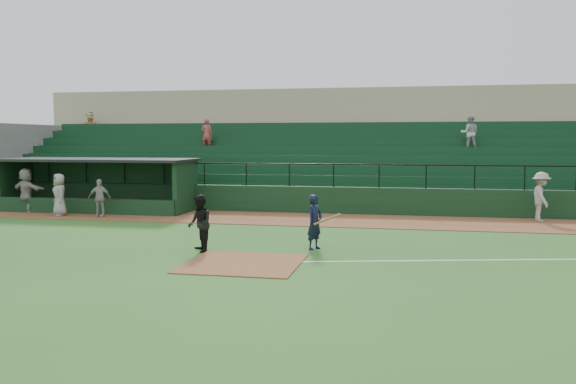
# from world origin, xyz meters

# --- Properties ---
(ground) EXTENTS (90.00, 90.00, 0.00)m
(ground) POSITION_xyz_m (0.00, 0.00, 0.00)
(ground) COLOR #295A1D
(ground) RESTS_ON ground
(warning_track) EXTENTS (40.00, 4.00, 0.03)m
(warning_track) POSITION_xyz_m (0.00, 8.00, 0.01)
(warning_track) COLOR brown
(warning_track) RESTS_ON ground
(home_plate_dirt) EXTENTS (3.00, 3.00, 0.03)m
(home_plate_dirt) POSITION_xyz_m (0.00, -1.00, 0.01)
(home_plate_dirt) COLOR brown
(home_plate_dirt) RESTS_ON ground
(foul_line) EXTENTS (17.49, 4.44, 0.01)m
(foul_line) POSITION_xyz_m (8.00, 1.20, 0.01)
(foul_line) COLOR white
(foul_line) RESTS_ON ground
(stadium_structure) EXTENTS (38.00, 13.08, 6.40)m
(stadium_structure) POSITION_xyz_m (-0.00, 16.46, 2.30)
(stadium_structure) COLOR black
(stadium_structure) RESTS_ON ground
(dugout) EXTENTS (8.90, 3.20, 2.42)m
(dugout) POSITION_xyz_m (-9.75, 9.56, 1.33)
(dugout) COLOR black
(dugout) RESTS_ON ground
(batter_at_plate) EXTENTS (1.11, 0.73, 1.65)m
(batter_at_plate) POSITION_xyz_m (1.54, 1.46, 0.83)
(batter_at_plate) COLOR black
(batter_at_plate) RESTS_ON ground
(umpire) EXTENTS (0.98, 1.03, 1.68)m
(umpire) POSITION_xyz_m (-1.72, 0.44, 0.84)
(umpire) COLOR black
(umpire) RESTS_ON ground
(runner) EXTENTS (0.83, 1.33, 1.98)m
(runner) POSITION_xyz_m (9.45, 9.17, 1.02)
(runner) COLOR #9F9994
(runner) RESTS_ON warning_track
(dugout_player_a) EXTENTS (1.00, 0.58, 1.60)m
(dugout_player_a) POSITION_xyz_m (-8.54, 6.97, 0.83)
(dugout_player_a) COLOR #A6A19B
(dugout_player_a) RESTS_ON warning_track
(dugout_player_b) EXTENTS (1.04, 1.02, 1.81)m
(dugout_player_b) POSITION_xyz_m (-10.39, 6.95, 0.93)
(dugout_player_b) COLOR gray
(dugout_player_b) RESTS_ON warning_track
(dugout_player_c) EXTENTS (1.92, 1.07, 1.98)m
(dugout_player_c) POSITION_xyz_m (-12.59, 7.83, 1.02)
(dugout_player_c) COLOR #9C9892
(dugout_player_c) RESTS_ON warning_track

